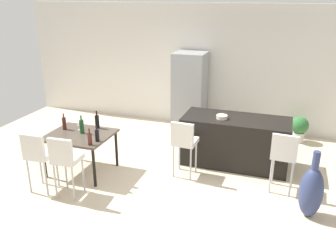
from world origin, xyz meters
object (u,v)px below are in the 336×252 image
(bar_chair_middle, at_px, (284,153))
(wine_bottle_corner, at_px, (97,121))
(bar_chair_left, at_px, (184,140))
(dining_chair_far, at_px, (65,157))
(dining_table, at_px, (80,138))
(refrigerator, at_px, (190,92))
(fruit_bowl, at_px, (222,117))
(potted_plant, at_px, (299,127))
(dining_chair_near, at_px, (38,153))
(wine_bottle_near, at_px, (97,135))
(floor_vase, at_px, (311,192))
(wine_glass_middle, at_px, (79,123))
(kitchen_island, at_px, (235,141))
(wine_bottle_far, at_px, (64,123))
(wine_bottle_inner, at_px, (90,139))
(wine_bottle_left, at_px, (82,126))

(bar_chair_middle, distance_m, wine_bottle_corner, 3.34)
(bar_chair_left, relative_size, dining_chair_far, 1.00)
(dining_table, xyz_separation_m, refrigerator, (1.26, 2.78, 0.25))
(fruit_bowl, height_order, potted_plant, fruit_bowl)
(dining_chair_near, height_order, fruit_bowl, dining_chair_near)
(wine_bottle_corner, xyz_separation_m, wine_bottle_near, (0.31, -0.56, -0.02))
(bar_chair_middle, xyz_separation_m, potted_plant, (0.28, 2.34, -0.36))
(dining_chair_far, xyz_separation_m, wine_bottle_near, (0.21, 0.65, 0.15))
(bar_chair_middle, bearing_deg, floor_vase, -53.86)
(wine_glass_middle, bearing_deg, dining_table, -57.69)
(kitchen_island, relative_size, wine_bottle_corner, 5.97)
(bar_chair_middle, height_order, wine_bottle_corner, wine_bottle_corner)
(dining_chair_far, xyz_separation_m, floor_vase, (3.66, 0.68, -0.29))
(wine_bottle_far, height_order, wine_glass_middle, wine_bottle_far)
(wine_bottle_inner, height_order, wine_glass_middle, wine_bottle_inner)
(wine_bottle_far, height_order, floor_vase, wine_bottle_far)
(wine_bottle_corner, height_order, refrigerator, refrigerator)
(wine_bottle_left, xyz_separation_m, refrigerator, (1.24, 2.72, 0.05))
(bar_chair_left, distance_m, dining_chair_far, 2.01)
(bar_chair_middle, height_order, floor_vase, bar_chair_middle)
(bar_chair_middle, xyz_separation_m, dining_chair_near, (-3.74, -1.27, 0.00))
(bar_chair_middle, height_order, dining_chair_near, same)
(fruit_bowl, bearing_deg, wine_glass_middle, -158.82)
(wine_glass_middle, bearing_deg, floor_vase, -4.77)
(wine_bottle_near, bearing_deg, refrigerator, 75.03)
(wine_bottle_left, xyz_separation_m, potted_plant, (3.75, 2.71, -0.53))
(wine_glass_middle, relative_size, potted_plant, 0.30)
(dining_chair_near, distance_m, floor_vase, 4.23)
(dining_table, relative_size, dining_chair_far, 1.06)
(wine_bottle_inner, bearing_deg, wine_bottle_far, 149.65)
(dining_table, distance_m, dining_chair_near, 0.87)
(dining_table, relative_size, floor_vase, 1.07)
(fruit_bowl, distance_m, floor_vase, 2.11)
(wine_glass_middle, relative_size, refrigerator, 0.09)
(bar_chair_left, xyz_separation_m, refrigerator, (-0.56, 2.35, 0.22))
(bar_chair_left, bearing_deg, kitchen_island, 46.38)
(wine_bottle_near, bearing_deg, potted_plant, 41.77)
(wine_glass_middle, height_order, floor_vase, floor_vase)
(kitchen_island, distance_m, fruit_bowl, 0.57)
(wine_bottle_inner, bearing_deg, bar_chair_middle, 14.44)
(dining_chair_near, relative_size, fruit_bowl, 5.10)
(wine_bottle_near, bearing_deg, kitchen_island, 33.83)
(wine_bottle_far, xyz_separation_m, fruit_bowl, (2.72, 1.01, 0.10))
(refrigerator, bearing_deg, dining_chair_far, -105.47)
(refrigerator, bearing_deg, wine_bottle_left, -114.52)
(bar_chair_middle, distance_m, wine_bottle_far, 3.89)
(kitchen_island, bearing_deg, wine_bottle_left, -155.36)
(wine_bottle_corner, height_order, potted_plant, wine_bottle_corner)
(kitchen_island, relative_size, dining_chair_far, 1.88)
(floor_vase, bearing_deg, dining_chair_far, -169.41)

